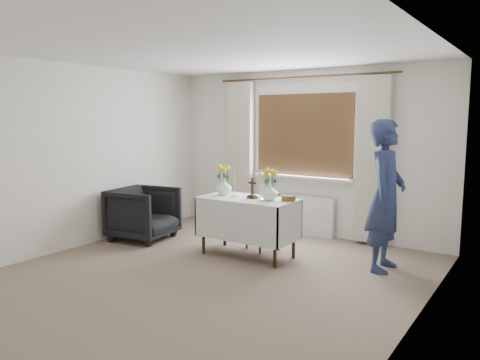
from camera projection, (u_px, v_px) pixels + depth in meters
name	position (u px, v px, depth m)	size (l,w,h in m)	color
ground	(203.00, 278.00, 5.24)	(5.00, 5.00, 0.00)	gray
altar_table	(248.00, 227.00, 6.03)	(1.24, 0.64, 0.76)	white
wooden_chair	(263.00, 221.00, 6.33)	(0.36, 0.36, 0.79)	#533D1C
armchair	(144.00, 213.00, 6.87)	(0.82, 0.85, 0.77)	black
person	(386.00, 196.00, 5.42)	(0.65, 0.42, 1.77)	navy
radiator	(300.00, 215.00, 7.19)	(1.10, 0.10, 0.60)	silver
wooden_cross	(252.00, 188.00, 5.94)	(0.12, 0.09, 0.27)	black
candlestick_left	(234.00, 185.00, 6.05)	(0.09, 0.09, 0.33)	white
candlestick_right	(260.00, 185.00, 5.83)	(0.11, 0.11, 0.37)	white
flower_vase_left	(224.00, 187.00, 6.22)	(0.21, 0.21, 0.22)	white
flower_vase_right	(270.00, 192.00, 5.79)	(0.20, 0.20, 0.21)	white
wicker_basket	(288.00, 198.00, 5.79)	(0.18, 0.18, 0.07)	brown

